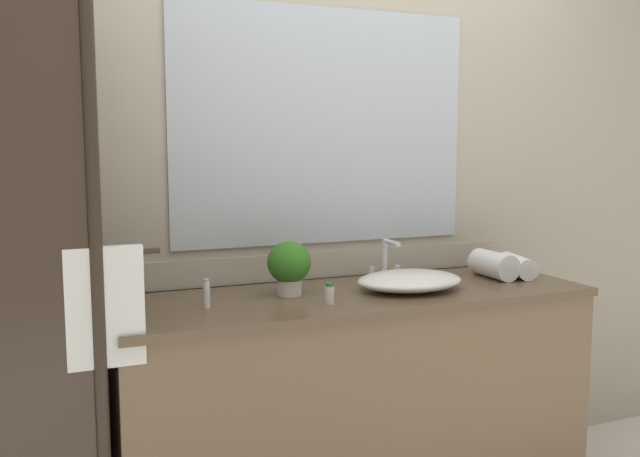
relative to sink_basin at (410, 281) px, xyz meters
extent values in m
cube|color=#B2A893|center=(-0.21, 0.38, 0.36)|extent=(4.40, 0.05, 2.60)
cube|color=#B2A893|center=(-0.21, 0.35, 0.02)|extent=(1.80, 0.01, 0.11)
cube|color=silver|center=(-0.21, 0.35, 0.59)|extent=(1.28, 0.01, 0.95)
cube|color=brown|center=(-0.21, 0.04, -0.50)|extent=(1.80, 0.56, 0.87)
cube|color=brown|center=(-0.21, 0.03, -0.05)|extent=(1.80, 0.58, 0.03)
cylinder|color=#2D2319|center=(-1.16, -0.24, 0.06)|extent=(0.04, 0.04, 2.00)
cube|color=#382B21|center=(-1.16, 0.05, 0.06)|extent=(0.01, 0.57, 1.96)
cylinder|color=#2D2319|center=(-1.14, -0.23, 0.21)|extent=(0.32, 0.02, 0.02)
cube|color=white|center=(-1.14, -0.23, 0.05)|extent=(0.22, 0.04, 0.35)
ellipsoid|color=white|center=(0.00, 0.00, 0.00)|extent=(0.42, 0.32, 0.07)
cube|color=silver|center=(0.00, 0.21, -0.03)|extent=(0.17, 0.04, 0.02)
cylinder|color=silver|center=(0.00, 0.21, 0.05)|extent=(0.02, 0.02, 0.15)
cylinder|color=silver|center=(0.00, 0.15, 0.13)|extent=(0.02, 0.11, 0.02)
cylinder|color=silver|center=(-0.06, 0.21, 0.00)|extent=(0.02, 0.02, 0.04)
cylinder|color=silver|center=(0.06, 0.21, 0.00)|extent=(0.02, 0.02, 0.04)
cylinder|color=beige|center=(-0.46, 0.09, -0.01)|extent=(0.09, 0.09, 0.06)
ellipsoid|color=#31701F|center=(-0.46, 0.09, 0.09)|extent=(0.16, 0.16, 0.15)
cylinder|color=silver|center=(-0.38, -0.10, 0.00)|extent=(0.03, 0.03, 0.06)
cylinder|color=#2D6638|center=(-0.38, -0.10, 0.03)|extent=(0.03, 0.03, 0.01)
cylinder|color=silver|center=(-0.79, 0.01, 0.01)|extent=(0.02, 0.02, 0.09)
cylinder|color=#B7B2A8|center=(-0.79, 0.01, 0.06)|extent=(0.02, 0.02, 0.01)
cylinder|color=white|center=(0.55, 0.06, 0.01)|extent=(0.14, 0.23, 0.09)
cylinder|color=white|center=(0.44, 0.07, 0.02)|extent=(0.11, 0.21, 0.11)
camera|label=1|loc=(-1.31, -2.24, 0.52)|focal=38.35mm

